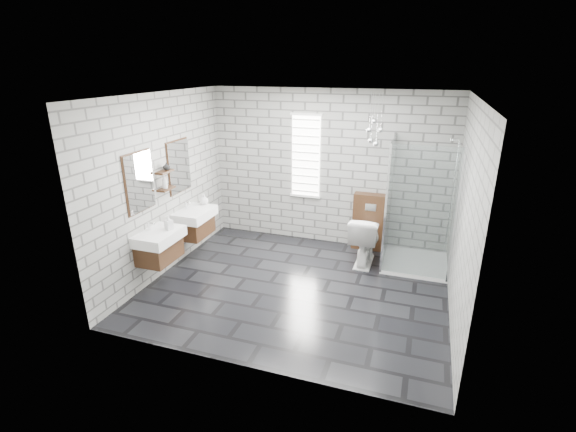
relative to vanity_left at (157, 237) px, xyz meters
The scene contains 20 objects.
floor 2.13m from the vanity_left, 16.39° to the left, with size 4.20×3.60×0.02m, color black.
ceiling 2.79m from the vanity_left, 16.39° to the left, with size 4.20×3.60×0.02m, color white.
wall_back 3.10m from the vanity_left, 51.19° to the left, with size 4.20×0.02×2.70m, color gray.
wall_front 2.36m from the vanity_left, 33.22° to the right, with size 4.20×0.02×2.70m, color gray.
wall_left 0.84m from the vanity_left, 109.87° to the left, with size 0.02×3.60×2.70m, color gray.
wall_right 4.10m from the vanity_left, ahead, with size 0.02×3.60×2.70m, color gray.
vanity_left is the anchor object (origin of this frame).
vanity_right 0.98m from the vanity_left, 90.00° to the left, with size 0.47×0.70×1.57m.
shelf_lower 0.77m from the vanity_left, 103.51° to the left, with size 0.14×0.30×0.03m, color #3D2413.
shelf_upper 0.98m from the vanity_left, 103.51° to the left, with size 0.14×0.30×0.03m, color #3D2413.
window 2.90m from the vanity_left, 57.25° to the left, with size 0.56×0.05×1.48m.
cistern_panel 3.54m from the vanity_left, 39.87° to the left, with size 0.60×0.20×1.00m, color #3D2413.
flush_plate 3.46m from the vanity_left, 38.54° to the left, with size 0.18×0.01×0.12m, color silver.
shower_enclosure 3.84m from the vanity_left, 27.10° to the left, with size 1.00×1.00×2.03m.
pendant_cluster 3.57m from the vanity_left, 35.43° to the left, with size 0.25×0.25×0.82m.
toilet 3.21m from the vanity_left, 31.88° to the left, with size 0.45×0.80×0.81m, color white.
soap_bottle_a 0.27m from the vanity_left, 39.53° to the left, with size 0.10×0.10×0.22m, color #B2B2B2.
soap_bottle_b 1.29m from the vanity_left, 87.65° to the left, with size 0.14×0.14×0.18m, color #B2B2B2.
soap_bottle_c 0.84m from the vanity_left, 103.43° to the left, with size 0.08×0.08×0.21m, color #B2B2B2.
vase 1.06m from the vanity_left, 101.41° to the left, with size 0.11×0.11×0.11m, color #B2B2B2.
Camera 1 is at (1.59, -5.13, 3.07)m, focal length 26.00 mm.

